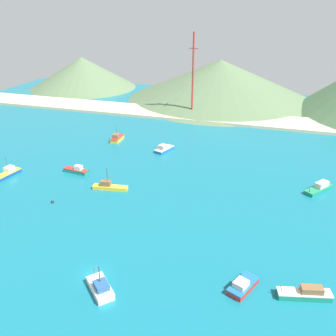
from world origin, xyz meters
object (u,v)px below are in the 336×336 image
fishing_boat_6 (100,288)px  fishing_boat_7 (164,149)px  buoy_0 (53,202)px  fishing_boat_1 (319,188)px  fishing_boat_8 (117,138)px  fishing_boat_5 (77,170)px  fishing_boat_3 (243,286)px  radio_tower (193,76)px  fishing_boat_9 (109,186)px  fishing_boat_2 (306,293)px  fishing_boat_0 (8,173)px

fishing_boat_6 → fishing_boat_7: (-10.53, 68.49, -0.09)m
fishing_boat_6 → buoy_0: bearing=136.7°
fishing_boat_1 → fishing_boat_8: (-70.18, 20.17, 0.13)m
fishing_boat_7 → fishing_boat_5: bearing=-128.0°
fishing_boat_1 → fishing_boat_7: (-50.10, 15.43, -0.03)m
fishing_boat_3 → radio_tower: size_ratio=0.20×
buoy_0 → fishing_boat_8: bearing=94.6°
fishing_boat_6 → radio_tower: 113.04m
fishing_boat_8 → buoy_0: (3.83, -47.99, -0.88)m
fishing_boat_7 → buoy_0: size_ratio=9.82×
fishing_boat_1 → fishing_boat_6: 66.19m
fishing_boat_3 → fishing_boat_8: 84.88m
radio_tower → fishing_boat_3: bearing=-71.1°
fishing_boat_1 → fishing_boat_9: (-55.59, -16.55, -0.07)m
fishing_boat_3 → fishing_boat_6: 25.48m
fishing_boat_7 → radio_tower: (-0.64, 42.59, 17.83)m
radio_tower → fishing_boat_2: bearing=-65.6°
buoy_0 → radio_tower: 89.20m
fishing_boat_6 → fishing_boat_9: 39.87m
fishing_boat_9 → fishing_boat_3: bearing=-35.1°
fishing_boat_2 → buoy_0: size_ratio=11.27×
fishing_boat_0 → fishing_boat_7: 50.72m
fishing_boat_9 → buoy_0: (-10.76, -11.27, -0.68)m
radio_tower → fishing_boat_7: bearing=-89.1°
fishing_boat_0 → fishing_boat_9: 32.74m
fishing_boat_0 → radio_tower: size_ratio=0.25×
fishing_boat_2 → fishing_boat_8: (-65.47, 63.66, 0.13)m
fishing_boat_6 → fishing_boat_0: bearing=144.2°
fishing_boat_0 → buoy_0: (21.95, -9.88, -0.75)m
fishing_boat_6 → fishing_boat_9: size_ratio=0.71×
fishing_boat_2 → fishing_boat_8: bearing=135.8°
fishing_boat_6 → fishing_boat_7: bearing=98.7°
fishing_boat_0 → fishing_boat_3: fishing_boat_0 is taller
fishing_boat_1 → radio_tower: radio_tower is taller
fishing_boat_2 → fishing_boat_9: fishing_boat_9 is taller
fishing_boat_3 → fishing_boat_6: bearing=-161.0°
fishing_boat_2 → fishing_boat_5: (-65.11, 33.72, -0.03)m
fishing_boat_5 → fishing_boat_0: bearing=-156.2°
buoy_0 → fishing_boat_5: bearing=100.9°
fishing_boat_8 → fishing_boat_9: size_ratio=0.77×
fishing_boat_8 → buoy_0: fishing_boat_8 is taller
fishing_boat_2 → fishing_boat_7: fishing_boat_2 is taller
fishing_boat_0 → fishing_boat_3: bearing=-20.2°
buoy_0 → radio_tower: size_ratio=0.02×
fishing_boat_3 → fishing_boat_5: 64.61m
fishing_boat_5 → fishing_boat_7: (19.71, 25.20, 0.01)m
fishing_boat_2 → fishing_boat_3: 10.85m
fishing_boat_0 → fishing_boat_8: fishing_boat_0 is taller
fishing_boat_0 → fishing_boat_6: 60.06m
fishing_boat_2 → fishing_boat_9: bearing=152.1°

